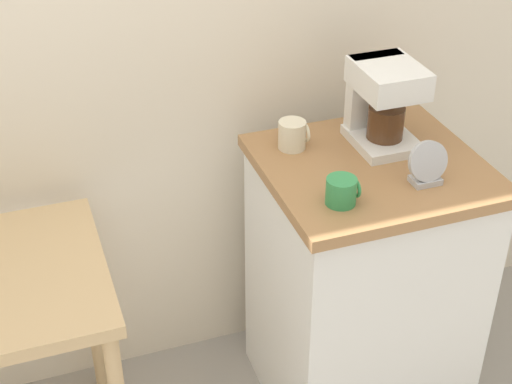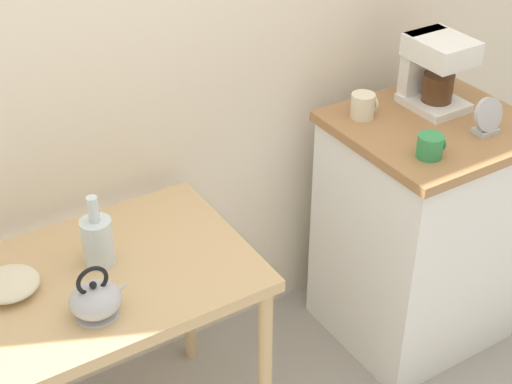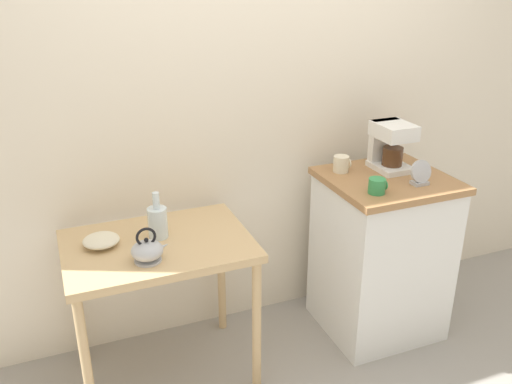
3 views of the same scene
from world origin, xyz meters
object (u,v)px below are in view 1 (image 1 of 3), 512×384
at_px(mug_tall_green, 342,191).
at_px(table_clock, 427,166).
at_px(mug_small_cream, 293,135).
at_px(coffee_maker, 383,99).

xyz_separation_m(mug_tall_green, table_clock, (0.27, 0.01, 0.02)).
bearing_deg(table_clock, mug_small_cream, 131.73).
height_order(coffee_maker, table_clock, coffee_maker).
height_order(mug_tall_green, mug_small_cream, mug_small_cream).
xyz_separation_m(coffee_maker, mug_tall_green, (-0.25, -0.28, -0.10)).
distance_m(mug_small_cream, table_clock, 0.42).
distance_m(coffee_maker, mug_small_cream, 0.29).
bearing_deg(coffee_maker, mug_small_cream, 169.36).
height_order(mug_small_cream, table_clock, table_clock).
height_order(coffee_maker, mug_tall_green, coffee_maker).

